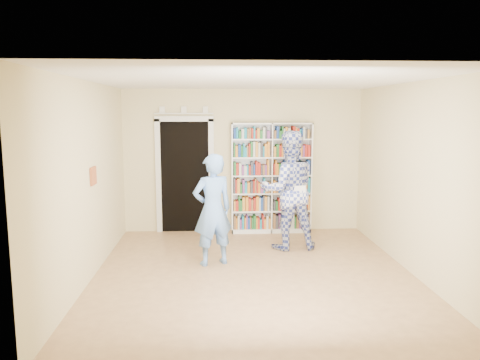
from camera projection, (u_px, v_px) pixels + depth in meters
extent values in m
plane|color=#8F6745|center=(254.00, 274.00, 6.63)|extent=(5.00, 5.00, 0.00)
plane|color=white|center=(255.00, 80.00, 6.24)|extent=(5.00, 5.00, 0.00)
plane|color=beige|center=(243.00, 161.00, 8.90)|extent=(4.50, 0.00, 4.50)
plane|color=beige|center=(88.00, 182.00, 6.31)|extent=(0.00, 5.00, 5.00)
plane|color=beige|center=(414.00, 179.00, 6.56)|extent=(0.00, 5.00, 5.00)
cube|color=white|center=(271.00, 178.00, 8.82)|extent=(1.51, 0.28, 2.08)
cube|color=white|center=(271.00, 178.00, 8.82)|extent=(0.02, 0.28, 2.08)
cube|color=black|center=(185.00, 177.00, 8.87)|extent=(0.90, 0.03, 2.10)
cube|color=silver|center=(158.00, 177.00, 8.83)|extent=(0.10, 0.06, 2.20)
cube|color=silver|center=(211.00, 177.00, 8.88)|extent=(0.10, 0.06, 2.20)
cube|color=silver|center=(184.00, 119.00, 8.69)|extent=(1.10, 0.06, 0.10)
cube|color=silver|center=(184.00, 113.00, 8.67)|extent=(1.10, 0.08, 0.02)
cube|color=brown|center=(93.00, 176.00, 6.50)|extent=(0.03, 0.25, 0.25)
imported|color=#6290DA|center=(213.00, 210.00, 6.95)|extent=(0.72, 0.60, 1.68)
imported|color=#303D92|center=(289.00, 190.00, 7.77)|extent=(1.01, 0.82, 1.97)
cube|color=white|center=(300.00, 194.00, 7.51)|extent=(0.20, 0.05, 0.29)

